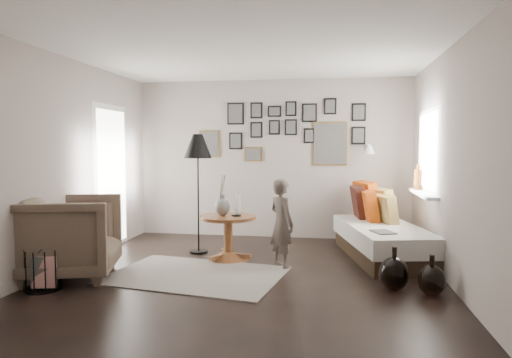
% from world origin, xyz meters
% --- Properties ---
extents(ground, '(4.80, 4.80, 0.00)m').
position_xyz_m(ground, '(0.00, 0.00, 0.00)').
color(ground, black).
rests_on(ground, ground).
extents(wall_back, '(4.50, 0.00, 4.50)m').
position_xyz_m(wall_back, '(0.00, 2.40, 1.30)').
color(wall_back, '#A0938C').
rests_on(wall_back, ground).
extents(wall_front, '(4.50, 0.00, 4.50)m').
position_xyz_m(wall_front, '(0.00, -2.40, 1.30)').
color(wall_front, '#A0938C').
rests_on(wall_front, ground).
extents(wall_left, '(0.00, 4.80, 4.80)m').
position_xyz_m(wall_left, '(-2.25, 0.00, 1.30)').
color(wall_left, '#A0938C').
rests_on(wall_left, ground).
extents(wall_right, '(0.00, 4.80, 4.80)m').
position_xyz_m(wall_right, '(2.25, 0.00, 1.30)').
color(wall_right, '#A0938C').
rests_on(wall_right, ground).
extents(ceiling, '(4.80, 4.80, 0.00)m').
position_xyz_m(ceiling, '(0.00, 0.00, 2.60)').
color(ceiling, white).
rests_on(ceiling, wall_back).
extents(door_left, '(0.00, 2.14, 2.14)m').
position_xyz_m(door_left, '(-2.23, 1.20, 1.05)').
color(door_left, white).
rests_on(door_left, wall_left).
extents(window_right, '(0.15, 1.32, 1.30)m').
position_xyz_m(window_right, '(2.18, 1.34, 0.93)').
color(window_right, white).
rests_on(window_right, wall_right).
extents(gallery_wall, '(2.74, 0.03, 1.08)m').
position_xyz_m(gallery_wall, '(0.29, 2.38, 1.74)').
color(gallery_wall, brown).
rests_on(gallery_wall, wall_back).
extents(wall_sconce, '(0.18, 0.36, 0.16)m').
position_xyz_m(wall_sconce, '(1.55, 2.13, 1.46)').
color(wall_sconce, white).
rests_on(wall_sconce, wall_back).
extents(rug, '(2.16, 1.67, 0.01)m').
position_xyz_m(rug, '(-0.58, -0.03, 0.01)').
color(rug, beige).
rests_on(rug, ground).
extents(pedestal_table, '(0.75, 0.75, 0.59)m').
position_xyz_m(pedestal_table, '(-0.37, 0.76, 0.27)').
color(pedestal_table, brown).
rests_on(pedestal_table, ground).
extents(vase, '(0.21, 0.21, 0.54)m').
position_xyz_m(vase, '(-0.45, 0.78, 0.75)').
color(vase, black).
rests_on(vase, pedestal_table).
extents(candles, '(0.13, 0.13, 0.28)m').
position_xyz_m(candles, '(-0.26, 0.76, 0.72)').
color(candles, black).
rests_on(candles, pedestal_table).
extents(daybed, '(1.27, 2.15, 0.99)m').
position_xyz_m(daybed, '(1.66, 1.24, 0.31)').
color(daybed, black).
rests_on(daybed, ground).
extents(magazine_on_daybed, '(0.32, 0.36, 0.02)m').
position_xyz_m(magazine_on_daybed, '(1.61, 0.59, 0.46)').
color(magazine_on_daybed, black).
rests_on(magazine_on_daybed, daybed).
extents(armchair, '(1.29, 1.27, 0.95)m').
position_xyz_m(armchair, '(-1.97, -0.34, 0.47)').
color(armchair, brown).
rests_on(armchair, ground).
extents(armchair_cushion, '(0.53, 0.54, 0.19)m').
position_xyz_m(armchair_cushion, '(-1.94, -0.29, 0.48)').
color(armchair_cushion, silver).
rests_on(armchair_cushion, armchair).
extents(floor_lamp, '(0.39, 0.39, 1.68)m').
position_xyz_m(floor_lamp, '(-0.87, 1.09, 1.45)').
color(floor_lamp, black).
rests_on(floor_lamp, ground).
extents(magazine_basket, '(0.46, 0.46, 0.43)m').
position_xyz_m(magazine_basket, '(-2.00, -0.81, 0.21)').
color(magazine_basket, black).
rests_on(magazine_basket, ground).
extents(demijohn_large, '(0.31, 0.31, 0.46)m').
position_xyz_m(demijohn_large, '(1.63, -0.23, 0.18)').
color(demijohn_large, black).
rests_on(demijohn_large, ground).
extents(demijohn_small, '(0.27, 0.27, 0.42)m').
position_xyz_m(demijohn_small, '(1.98, -0.35, 0.16)').
color(demijohn_small, black).
rests_on(demijohn_small, ground).
extents(child, '(0.46, 0.48, 1.11)m').
position_xyz_m(child, '(0.38, 0.49, 0.55)').
color(child, '#564A44').
rests_on(child, ground).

